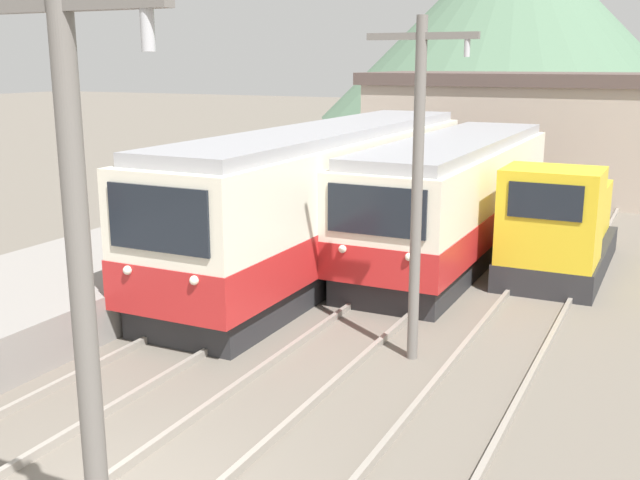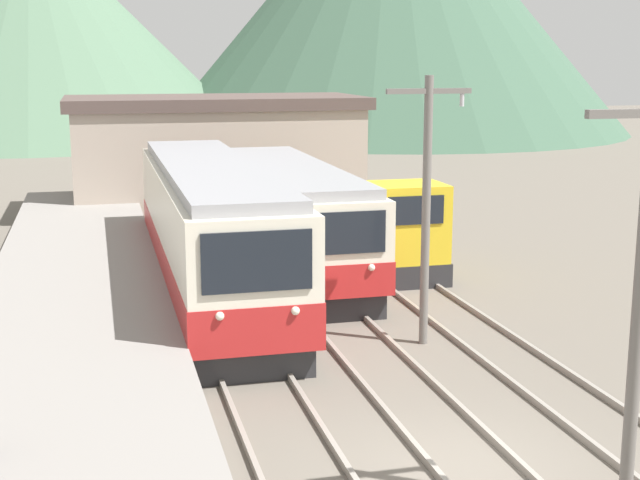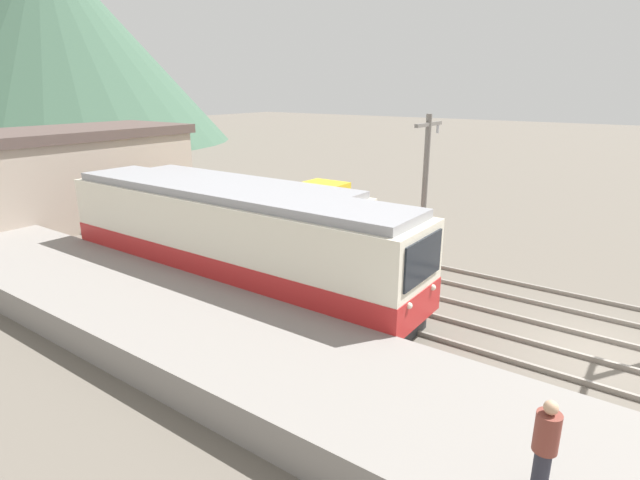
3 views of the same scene
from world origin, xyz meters
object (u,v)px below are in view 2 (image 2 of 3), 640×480
at_px(shunting_locomotive, 386,233).
at_px(commuter_train_left, 211,236).
at_px(catenary_mast_mid, 427,200).
at_px(commuter_train_center, 290,222).

bearing_deg(shunting_locomotive, commuter_train_left, -161.86).
bearing_deg(catenary_mast_mid, commuter_train_left, 128.52).
xyz_separation_m(commuter_train_left, shunting_locomotive, (5.80, 1.90, -0.55)).
distance_m(commuter_train_left, shunting_locomotive, 6.13).
bearing_deg(shunting_locomotive, catenary_mast_mid, -101.53).
height_order(commuter_train_left, shunting_locomotive, commuter_train_left).
bearing_deg(commuter_train_left, shunting_locomotive, 18.14).
relative_size(commuter_train_center, catenary_mast_mid, 1.93).
bearing_deg(catenary_mast_mid, shunting_locomotive, 78.47).
height_order(commuter_train_left, commuter_train_center, commuter_train_left).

